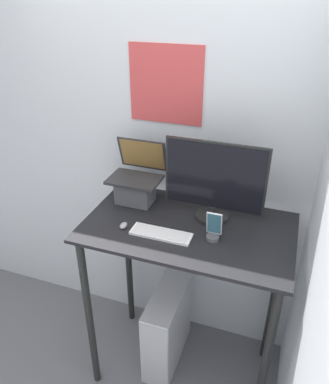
% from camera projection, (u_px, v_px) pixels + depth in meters
% --- Properties ---
extents(wall_back, '(6.00, 0.06, 2.60)m').
position_uv_depth(wall_back, '(208.00, 166.00, 2.22)').
color(wall_back, silver).
rests_on(wall_back, ground_plane).
extents(wall_side_right, '(0.05, 6.00, 2.60)m').
position_uv_depth(wall_side_right, '(324.00, 267.00, 1.43)').
color(wall_side_right, silver).
rests_on(wall_side_right, ground_plane).
extents(desk, '(1.10, 0.65, 1.14)m').
position_uv_depth(desk, '(187.00, 259.00, 2.07)').
color(desk, black).
rests_on(desk, ground_plane).
extents(laptop, '(0.29, 0.26, 0.35)m').
position_uv_depth(laptop, '(136.00, 185.00, 2.14)').
color(laptop, '#4C4C51').
rests_on(laptop, desk).
extents(monitor, '(0.53, 0.18, 0.44)m').
position_uv_depth(monitor, '(214.00, 183.00, 1.93)').
color(monitor, black).
rests_on(monitor, desk).
extents(keyboard, '(0.31, 0.10, 0.02)m').
position_uv_depth(keyboard, '(161.00, 234.00, 1.89)').
color(keyboard, white).
rests_on(keyboard, desk).
extents(mouse, '(0.03, 0.06, 0.03)m').
position_uv_depth(mouse, '(123.00, 225.00, 1.94)').
color(mouse, '#99999E').
rests_on(mouse, desk).
extents(cell_phone, '(0.08, 0.07, 0.15)m').
position_uv_depth(cell_phone, '(213.00, 230.00, 1.84)').
color(cell_phone, '#4C4C51').
rests_on(cell_phone, desk).
extents(computer_tower, '(0.18, 0.50, 0.56)m').
position_uv_depth(computer_tower, '(167.00, 327.00, 2.45)').
color(computer_tower, silver).
rests_on(computer_tower, ground_plane).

